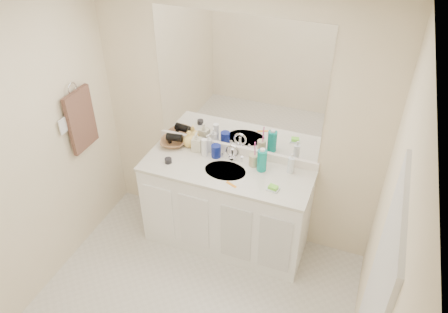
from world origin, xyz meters
The scene contains 28 objects.
ceiling centered at (0.00, 0.00, 2.40)m, with size 2.60×2.60×0.02m, color white.
wall_back centered at (0.00, 1.30, 1.20)m, with size 2.60×0.02×2.40m, color #F7E7C2.
wall_left centered at (-1.30, 0.00, 1.20)m, with size 0.02×2.60×2.40m, color #F7E7C2.
wall_right centered at (1.30, 0.00, 1.20)m, with size 0.02×2.60×2.40m, color #F7E7C2.
vanity_cabinet centered at (0.00, 1.02, 0.42)m, with size 1.50×0.55×0.85m, color white.
countertop centered at (0.00, 1.02, 0.86)m, with size 1.52×0.57×0.03m, color silver.
backsplash centered at (0.00, 1.29, 0.92)m, with size 1.52×0.03×0.08m, color white.
sink_basin centered at (0.00, 1.00, 0.87)m, with size 0.37×0.37×0.02m, color beige.
faucet centered at (0.00, 1.18, 0.94)m, with size 0.02×0.02×0.11m, color silver.
mirror centered at (0.00, 1.29, 1.56)m, with size 1.48×0.01×1.20m, color white.
blue_mug centered at (-0.15, 1.17, 0.94)m, with size 0.09×0.09×0.12m, color navy.
tan_cup centered at (0.20, 1.17, 0.93)m, with size 0.08×0.08×0.11m, color #BBB284.
toothbrush centered at (0.21, 1.17, 1.03)m, with size 0.01×0.01×0.21m, color #E63C9A.
mouthwash_bottle centered at (0.29, 1.13, 0.98)m, with size 0.09×0.09×0.20m, color #0C9084.
clear_pump_bottle centered at (0.53, 1.19, 0.96)m, with size 0.06×0.06×0.15m, color white.
soap_dish centered at (0.46, 0.90, 0.89)m, with size 0.10×0.08×0.01m, color silver.
green_soap centered at (0.46, 0.90, 0.90)m, with size 0.07×0.05×0.03m, color #76E237.
orange_comb centered at (0.12, 0.84, 0.88)m, with size 0.11×0.02×0.00m, color orange.
dark_jar centered at (-0.52, 0.93, 0.90)m, with size 0.06×0.06×0.04m, color black.
extra_white_bottle centered at (-0.26, 1.15, 0.97)m, with size 0.05×0.05×0.17m, color white.
soap_bottle_white centered at (-0.25, 1.23, 0.97)m, with size 0.07×0.07×0.18m, color white.
soap_bottle_cream centered at (-0.35, 1.20, 0.98)m, with size 0.09×0.09×0.19m, color beige.
soap_bottle_yellow centered at (-0.45, 1.24, 0.96)m, with size 0.13×0.13×0.16m, color #FDCF62.
wicker_basket centered at (-0.60, 1.20, 0.91)m, with size 0.23×0.23×0.06m, color brown.
hair_dryer centered at (-0.58, 1.20, 0.97)m, with size 0.07×0.07×0.15m, color black.
towel_ring centered at (-1.27, 0.77, 1.55)m, with size 0.11×0.11×0.01m, color silver.
hand_towel centered at (-1.25, 0.77, 1.25)m, with size 0.04×0.32×0.55m, color #3F2922.
switch_plate centered at (-1.27, 0.57, 1.30)m, with size 0.01×0.09×0.13m, color white.
Camera 1 is at (1.08, -1.82, 3.19)m, focal length 35.00 mm.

